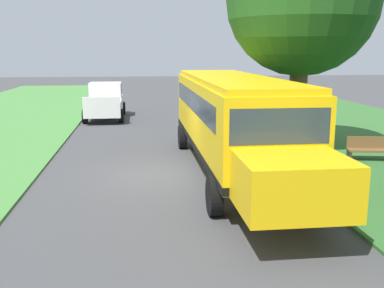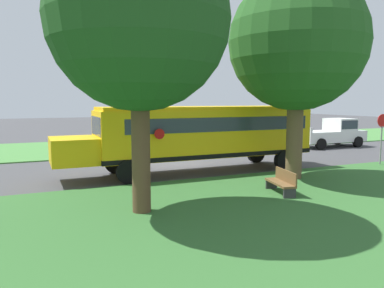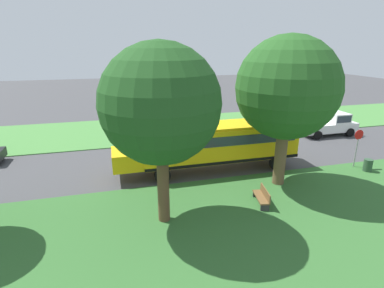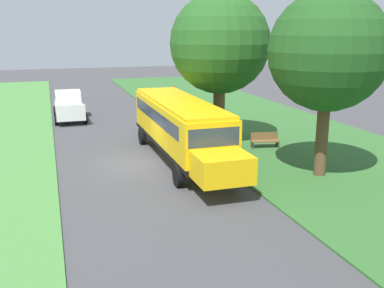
% 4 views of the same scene
% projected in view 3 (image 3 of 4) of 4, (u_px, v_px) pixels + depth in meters
% --- Properties ---
extents(ground_plane, '(120.00, 120.00, 0.00)m').
position_uv_depth(ground_plane, '(205.00, 157.00, 22.90)').
color(ground_plane, '#424244').
extents(grass_verge, '(12.00, 80.00, 0.08)m').
position_uv_depth(grass_verge, '(271.00, 232.00, 13.72)').
color(grass_verge, '#33662D').
rests_on(grass_verge, ground).
extents(grass_far_side, '(10.00, 80.00, 0.07)m').
position_uv_depth(grass_far_side, '(179.00, 127.00, 31.13)').
color(grass_far_side, '#47843D').
rests_on(grass_far_side, ground).
extents(school_bus, '(2.85, 12.42, 3.16)m').
position_uv_depth(school_bus, '(216.00, 142.00, 20.17)').
color(school_bus, yellow).
rests_on(school_bus, ground).
extents(pickup_truck, '(2.28, 5.40, 2.10)m').
position_uv_depth(pickup_truck, '(330.00, 124.00, 28.28)').
color(pickup_truck, silver).
rests_on(pickup_truck, ground).
extents(oak_tree_beside_bus, '(5.81, 5.81, 8.81)m').
position_uv_depth(oak_tree_beside_bus, '(291.00, 88.00, 16.55)').
color(oak_tree_beside_bus, brown).
rests_on(oak_tree_beside_bus, ground).
extents(oak_tree_roadside_mid, '(5.32, 5.32, 8.43)m').
position_uv_depth(oak_tree_roadside_mid, '(158.00, 104.00, 12.77)').
color(oak_tree_roadside_mid, brown).
rests_on(oak_tree_roadside_mid, ground).
extents(stop_sign, '(0.08, 0.68, 2.74)m').
position_uv_depth(stop_sign, '(357.00, 144.00, 20.45)').
color(stop_sign, gray).
rests_on(stop_sign, ground).
extents(park_bench, '(1.67, 0.79, 0.92)m').
position_uv_depth(park_bench, '(262.00, 197.00, 15.98)').
color(park_bench, brown).
rests_on(park_bench, ground).
extents(trash_bin, '(0.56, 0.56, 0.90)m').
position_uv_depth(trash_bin, '(368.00, 166.00, 20.13)').
color(trash_bin, '#2D4C33').
rests_on(trash_bin, ground).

